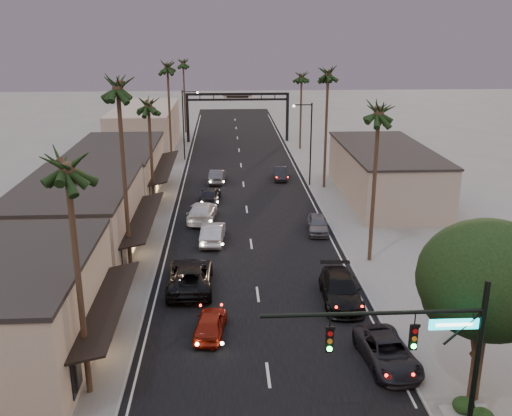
{
  "coord_description": "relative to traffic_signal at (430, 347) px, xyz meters",
  "views": [
    {
      "loc": [
        -1.98,
        -14.57,
        16.76
      ],
      "look_at": [
        0.48,
        29.65,
        2.5
      ],
      "focal_mm": 40.0,
      "sensor_mm": 36.0,
      "label": 1
    }
  ],
  "objects": [
    {
      "name": "palm_ld",
      "position": [
        -14.29,
        51.0,
        7.33
      ],
      "size": [
        3.2,
        3.2,
        14.2
      ],
      "color": "#38281C",
      "rests_on": "ground"
    },
    {
      "name": "storefront_far",
      "position": [
        -18.69,
        38.0,
        -2.58
      ],
      "size": [
        8.0,
        16.0,
        5.0
      ],
      "primitive_type": "cube",
      "color": "tan",
      "rests_on": "ground"
    },
    {
      "name": "storefront_mid",
      "position": [
        -18.69,
        22.0,
        -2.33
      ],
      "size": [
        8.0,
        14.0,
        5.5
      ],
      "primitive_type": "cube",
      "color": "gray",
      "rests_on": "ground"
    },
    {
      "name": "streetlight_left",
      "position": [
        -12.61,
        54.0,
        0.25
      ],
      "size": [
        2.13,
        0.3,
        9.0
      ],
      "color": "black",
      "rests_on": "ground"
    },
    {
      "name": "oncoming_grey_far",
      "position": [
        -8.58,
        42.98,
        -4.35
      ],
      "size": [
        1.95,
        4.58,
        1.47
      ],
      "primitive_type": "imported",
      "rotation": [
        0.0,
        0.0,
        3.05
      ],
      "color": "#424246",
      "rests_on": "ground"
    },
    {
      "name": "oncoming_dgrey",
      "position": [
        -9.2,
        35.6,
        -4.31
      ],
      "size": [
        2.28,
        4.69,
        1.54
      ],
      "primitive_type": "imported",
      "rotation": [
        0.0,
        0.0,
        3.04
      ],
      "color": "black",
      "rests_on": "ground"
    },
    {
      "name": "storefront_near",
      "position": [
        -18.69,
        8.0,
        -2.33
      ],
      "size": [
        8.0,
        12.0,
        5.5
      ],
      "primitive_type": "cube",
      "color": "tan",
      "rests_on": "ground"
    },
    {
      "name": "curbside_black",
      "position": [
        -0.51,
        13.71,
        -4.24
      ],
      "size": [
        2.62,
        5.88,
        1.68
      ],
      "primitive_type": "imported",
      "rotation": [
        0.0,
        0.0,
        -0.05
      ],
      "color": "black",
      "rests_on": "ground"
    },
    {
      "name": "sidewalk_right",
      "position": [
        3.81,
        48.0,
        -5.02
      ],
      "size": [
        5.0,
        92.0,
        0.12
      ],
      "primitive_type": "cube",
      "color": "slate",
      "rests_on": "ground"
    },
    {
      "name": "ground",
      "position": [
        -5.69,
        36.0,
        -5.08
      ],
      "size": [
        200.0,
        200.0,
        0.0
      ],
      "primitive_type": "plane",
      "color": "slate",
      "rests_on": "ground"
    },
    {
      "name": "sidewalk_left",
      "position": [
        -15.19,
        48.0,
        -5.02
      ],
      "size": [
        5.0,
        92.0,
        0.12
      ],
      "primitive_type": "cube",
      "color": "slate",
      "rests_on": "ground"
    },
    {
      "name": "palm_lc",
      "position": [
        -14.29,
        32.0,
        5.39
      ],
      "size": [
        3.2,
        3.2,
        12.2
      ],
      "color": "#38281C",
      "rests_on": "ground"
    },
    {
      "name": "palm_la",
      "position": [
        -14.29,
        5.0,
        6.36
      ],
      "size": [
        3.2,
        3.2,
        13.2
      ],
      "color": "#38281C",
      "rests_on": "ground"
    },
    {
      "name": "curbside_far",
      "position": [
        -1.4,
        43.98,
        -4.4
      ],
      "size": [
        1.69,
        4.2,
        1.36
      ],
      "primitive_type": "imported",
      "rotation": [
        0.0,
        0.0,
        -0.06
      ],
      "color": "black",
      "rests_on": "ground"
    },
    {
      "name": "palm_rb",
      "position": [
        2.91,
        40.0,
        7.33
      ],
      "size": [
        3.2,
        3.2,
        14.2
      ],
      "color": "#38281C",
      "rests_on": "ground"
    },
    {
      "name": "oncoming_red",
      "position": [
        -8.66,
        10.14,
        -4.4
      ],
      "size": [
        2.09,
        4.18,
        1.37
      ],
      "primitive_type": "imported",
      "rotation": [
        0.0,
        0.0,
        3.02
      ],
      "color": "maroon",
      "rests_on": "ground"
    },
    {
      "name": "road",
      "position": [
        -5.69,
        41.0,
        -5.08
      ],
      "size": [
        14.0,
        120.0,
        0.02
      ],
      "primitive_type": "cube",
      "color": "black",
      "rests_on": "ground"
    },
    {
      "name": "curbside_near",
      "position": [
        0.51,
        6.62,
        -4.37
      ],
      "size": [
        2.85,
        5.34,
        1.43
      ],
      "primitive_type": "imported",
      "rotation": [
        0.0,
        0.0,
        0.1
      ],
      "color": "black",
      "rests_on": "ground"
    },
    {
      "name": "curbside_grey",
      "position": [
        0.08,
        26.46,
        -4.36
      ],
      "size": [
        2.09,
        4.36,
        1.44
      ],
      "primitive_type": "imported",
      "rotation": [
        0.0,
        0.0,
        -0.09
      ],
      "color": "#535459",
      "rests_on": "ground"
    },
    {
      "name": "traffic_signal",
      "position": [
        0.0,
        0.0,
        0.0
      ],
      "size": [
        8.51,
        0.22,
        7.8
      ],
      "color": "black",
      "rests_on": "ground"
    },
    {
      "name": "oncoming_white",
      "position": [
        -9.78,
        30.1,
        -4.25
      ],
      "size": [
        2.83,
        5.89,
        1.65
      ],
      "primitive_type": "imported",
      "rotation": [
        0.0,
        0.0,
        3.05
      ],
      "color": "silver",
      "rests_on": "ground"
    },
    {
      "name": "palm_lb",
      "position": [
        -14.29,
        18.0,
        8.3
      ],
      "size": [
        3.2,
        3.2,
        15.2
      ],
      "color": "#38281C",
      "rests_on": "ground"
    },
    {
      "name": "palm_far",
      "position": [
        -13.99,
        74.0,
        6.36
      ],
      "size": [
        3.2,
        3.2,
        13.2
      ],
      "color": "#38281C",
      "rests_on": "ground"
    },
    {
      "name": "arch",
      "position": [
        -5.69,
        66.0,
        0.45
      ],
      "size": [
        15.2,
        0.4,
        7.27
      ],
      "color": "black",
      "rests_on": "ground"
    },
    {
      "name": "palm_ra",
      "position": [
        2.91,
        20.0,
        6.36
      ],
      "size": [
        3.2,
        3.2,
        13.2
      ],
      "color": "#38281C",
      "rests_on": "ground"
    },
    {
      "name": "building_right",
      "position": [
        8.31,
        36.0,
        -2.58
      ],
      "size": [
        8.0,
        18.0,
        5.0
      ],
      "primitive_type": "cube",
      "color": "gray",
      "rests_on": "ground"
    },
    {
      "name": "palm_rc",
      "position": [
        2.91,
        60.0,
        5.39
      ],
      "size": [
        3.2,
        3.2,
        12.2
      ],
      "color": "#38281C",
      "rests_on": "ground"
    },
    {
      "name": "oncoming_pickup",
      "position": [
        -10.11,
        16.21,
        -4.21
      ],
      "size": [
        2.95,
        6.32,
        1.75
      ],
      "primitive_type": "imported",
      "rotation": [
        0.0,
        0.0,
        3.15
      ],
      "color": "black",
      "rests_on": "ground"
    },
    {
      "name": "oncoming_silver",
      "position": [
        -8.75,
        24.6,
        -4.29
      ],
      "size": [
        2.06,
        4.93,
        1.58
      ],
      "primitive_type": "imported",
      "rotation": [
        0.0,
        0.0,
        3.06
      ],
      "color": "#AAA9AF",
      "rests_on": "ground"
    },
    {
      "name": "storefront_dist",
      "position": [
        -18.69,
        61.0,
        -2.08
      ],
      "size": [
        8.0,
        20.0,
        6.0
      ],
      "primitive_type": "cube",
      "color": "gray",
      "rests_on": "ground"
    },
    {
      "name": "corner_tree",
      "position": [
        3.79,
        3.45,
        0.9
      ],
      "size": [
        6.2,
        6.2,
        8.8
      ],
      "color": "#38281C",
      "rests_on": "ground"
    },
    {
      "name": "streetlight_right",
      "position": [
        1.23,
        41.0,
        0.25
      ],
      "size": [
        2.13,
        0.3,
        9.0
      ],
      "color": "black",
      "rests_on": "ground"
    }
  ]
}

